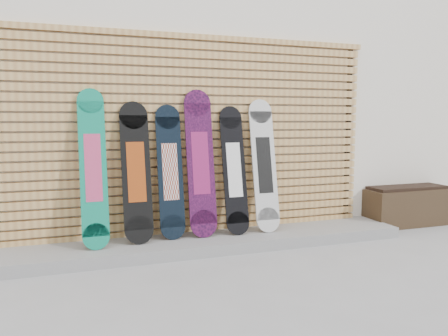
{
  "coord_description": "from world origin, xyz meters",
  "views": [
    {
      "loc": [
        -1.41,
        -3.71,
        1.37
      ],
      "look_at": [
        0.13,
        0.75,
        0.85
      ],
      "focal_mm": 35.0,
      "sensor_mm": 36.0,
      "label": 1
    }
  ],
  "objects": [
    {
      "name": "snowboard_1",
      "position": [
        -0.81,
        0.78,
        0.84
      ],
      "size": [
        0.29,
        0.34,
        1.45
      ],
      "color": "black",
      "rests_on": "concrete_step"
    },
    {
      "name": "snowboard_4",
      "position": [
        0.26,
        0.78,
        0.82
      ],
      "size": [
        0.26,
        0.33,
        1.41
      ],
      "color": "black",
      "rests_on": "concrete_step"
    },
    {
      "name": "concrete_step",
      "position": [
        -0.15,
        0.68,
        0.06
      ],
      "size": [
        4.6,
        0.7,
        0.12
      ],
      "primitive_type": "cube",
      "color": "gray",
      "rests_on": "ground"
    },
    {
      "name": "slat_wall",
      "position": [
        -0.15,
        0.97,
        1.21
      ],
      "size": [
        4.26,
        0.08,
        2.29
      ],
      "color": "tan",
      "rests_on": "ground"
    },
    {
      "name": "building",
      "position": [
        0.5,
        3.5,
        1.8
      ],
      "size": [
        12.0,
        5.0,
        3.6
      ],
      "primitive_type": "cube",
      "color": "white",
      "rests_on": "ground"
    },
    {
      "name": "snowboard_2",
      "position": [
        -0.45,
        0.81,
        0.83
      ],
      "size": [
        0.27,
        0.28,
        1.42
      ],
      "color": "black",
      "rests_on": "concrete_step"
    },
    {
      "name": "snowboard_3",
      "position": [
        -0.12,
        0.79,
        0.91
      ],
      "size": [
        0.3,
        0.3,
        1.58
      ],
      "color": "black",
      "rests_on": "concrete_step"
    },
    {
      "name": "snowboard_5",
      "position": [
        0.62,
        0.78,
        0.86
      ],
      "size": [
        0.28,
        0.33,
        1.49
      ],
      "color": "silver",
      "rests_on": "concrete_step"
    },
    {
      "name": "planter_box",
      "position": [
        2.69,
        0.84,
        0.25
      ],
      "size": [
        1.14,
        0.48,
        0.51
      ],
      "color": "#322416",
      "rests_on": "ground"
    },
    {
      "name": "snowboard_0",
      "position": [
        -1.23,
        0.75,
        0.9
      ],
      "size": [
        0.26,
        0.39,
        1.57
      ],
      "color": "#0D8566",
      "rests_on": "concrete_step"
    },
    {
      "name": "ground",
      "position": [
        0.0,
        0.0,
        0.0
      ],
      "size": [
        80.0,
        80.0,
        0.0
      ],
      "primitive_type": "plane",
      "color": "#959598",
      "rests_on": "ground"
    }
  ]
}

